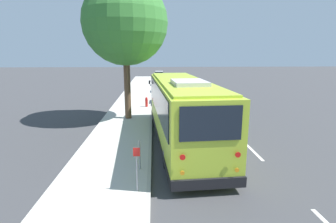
{
  "coord_description": "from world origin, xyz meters",
  "views": [
    {
      "loc": [
        -11.83,
        1.85,
        4.56
      ],
      "look_at": [
        2.82,
        1.05,
        1.3
      ],
      "focal_mm": 28.0,
      "sensor_mm": 36.0,
      "label": 1
    }
  ],
  "objects_px": {
    "sign_post_far": "(140,155)",
    "sign_post_near": "(137,169)",
    "parked_sedan_tan": "(160,82)",
    "parked_sedan_gray": "(159,78)",
    "shuttle_bus": "(182,108)",
    "parked_sedan_black": "(163,88)",
    "fire_hydrant": "(146,102)",
    "street_tree": "(125,17)",
    "parked_sedan_navy": "(165,97)",
    "parked_sedan_white": "(159,75)"
  },
  "relations": [
    {
      "from": "parked_sedan_navy",
      "to": "parked_sedan_gray",
      "type": "bearing_deg",
      "value": 2.2
    },
    {
      "from": "fire_hydrant",
      "to": "shuttle_bus",
      "type": "bearing_deg",
      "value": -167.06
    },
    {
      "from": "parked_sedan_gray",
      "to": "sign_post_far",
      "type": "xyz_separation_m",
      "value": [
        -33.44,
        1.46,
        0.14
      ]
    },
    {
      "from": "parked_sedan_tan",
      "to": "sign_post_far",
      "type": "height_order",
      "value": "sign_post_far"
    },
    {
      "from": "parked_sedan_tan",
      "to": "fire_hydrant",
      "type": "relative_size",
      "value": 5.13
    },
    {
      "from": "fire_hydrant",
      "to": "parked_sedan_navy",
      "type": "bearing_deg",
      "value": -38.31
    },
    {
      "from": "parked_sedan_tan",
      "to": "sign_post_far",
      "type": "xyz_separation_m",
      "value": [
        -27.66,
        1.47,
        0.15
      ]
    },
    {
      "from": "parked_sedan_white",
      "to": "sign_post_far",
      "type": "height_order",
      "value": "parked_sedan_white"
    },
    {
      "from": "parked_sedan_navy",
      "to": "parked_sedan_white",
      "type": "xyz_separation_m",
      "value": [
        25.39,
        0.05,
        0.01
      ]
    },
    {
      "from": "parked_sedan_black",
      "to": "sign_post_near",
      "type": "distance_m",
      "value": 22.78
    },
    {
      "from": "parked_sedan_white",
      "to": "sign_post_near",
      "type": "height_order",
      "value": "sign_post_near"
    },
    {
      "from": "sign_post_far",
      "to": "sign_post_near",
      "type": "bearing_deg",
      "value": 180.0
    },
    {
      "from": "shuttle_bus",
      "to": "parked_sedan_navy",
      "type": "distance_m",
      "value": 11.07
    },
    {
      "from": "parked_sedan_navy",
      "to": "parked_sedan_gray",
      "type": "relative_size",
      "value": 0.97
    },
    {
      "from": "parked_sedan_tan",
      "to": "parked_sedan_gray",
      "type": "distance_m",
      "value": 5.78
    },
    {
      "from": "parked_sedan_navy",
      "to": "sign_post_near",
      "type": "xyz_separation_m",
      "value": [
        -16.13,
        1.64,
        0.31
      ]
    },
    {
      "from": "parked_sedan_navy",
      "to": "fire_hydrant",
      "type": "xyz_separation_m",
      "value": [
        -2.15,
        1.7,
        -0.05
      ]
    },
    {
      "from": "parked_sedan_tan",
      "to": "parked_sedan_white",
      "type": "xyz_separation_m",
      "value": [
        12.17,
        -0.12,
        0.04
      ]
    },
    {
      "from": "fire_hydrant",
      "to": "sign_post_far",
      "type": "bearing_deg",
      "value": -179.73
    },
    {
      "from": "shuttle_bus",
      "to": "parked_sedan_gray",
      "type": "distance_m",
      "value": 30.03
    },
    {
      "from": "parked_sedan_tan",
      "to": "parked_sedan_white",
      "type": "distance_m",
      "value": 12.17
    },
    {
      "from": "parked_sedan_black",
      "to": "street_tree",
      "type": "xyz_separation_m",
      "value": [
        -12.55,
        2.86,
        6.29
      ]
    },
    {
      "from": "fire_hydrant",
      "to": "parked_sedan_black",
      "type": "bearing_deg",
      "value": -10.94
    },
    {
      "from": "parked_sedan_black",
      "to": "parked_sedan_white",
      "type": "bearing_deg",
      "value": -3.62
    },
    {
      "from": "shuttle_bus",
      "to": "parked_sedan_gray",
      "type": "xyz_separation_m",
      "value": [
        30.0,
        0.52,
        -1.25
      ]
    },
    {
      "from": "parked_sedan_black",
      "to": "parked_sedan_gray",
      "type": "height_order",
      "value": "parked_sedan_black"
    },
    {
      "from": "parked_sedan_white",
      "to": "parked_sedan_tan",
      "type": "bearing_deg",
      "value": -177.05
    },
    {
      "from": "parked_sedan_black",
      "to": "sign_post_near",
      "type": "height_order",
      "value": "sign_post_near"
    },
    {
      "from": "shuttle_bus",
      "to": "parked_sedan_gray",
      "type": "relative_size",
      "value": 2.53
    },
    {
      "from": "shuttle_bus",
      "to": "street_tree",
      "type": "xyz_separation_m",
      "value": [
        5.04,
        3.2,
        5.05
      ]
    },
    {
      "from": "sign_post_near",
      "to": "fire_hydrant",
      "type": "height_order",
      "value": "sign_post_near"
    },
    {
      "from": "sign_post_near",
      "to": "sign_post_far",
      "type": "relative_size",
      "value": 1.28
    },
    {
      "from": "shuttle_bus",
      "to": "sign_post_near",
      "type": "height_order",
      "value": "shuttle_bus"
    },
    {
      "from": "street_tree",
      "to": "sign_post_far",
      "type": "distance_m",
      "value": 10.55
    },
    {
      "from": "sign_post_far",
      "to": "fire_hydrant",
      "type": "height_order",
      "value": "sign_post_far"
    },
    {
      "from": "parked_sedan_tan",
      "to": "parked_sedan_white",
      "type": "height_order",
      "value": "parked_sedan_white"
    },
    {
      "from": "parked_sedan_navy",
      "to": "parked_sedan_white",
      "type": "distance_m",
      "value": 25.39
    },
    {
      "from": "parked_sedan_black",
      "to": "parked_sedan_gray",
      "type": "xyz_separation_m",
      "value": [
        12.41,
        0.17,
        -0.01
      ]
    },
    {
      "from": "parked_sedan_tan",
      "to": "street_tree",
      "type": "distance_m",
      "value": 20.37
    },
    {
      "from": "shuttle_bus",
      "to": "sign_post_far",
      "type": "relative_size",
      "value": 9.51
    },
    {
      "from": "parked_sedan_tan",
      "to": "street_tree",
      "type": "relative_size",
      "value": 0.42
    },
    {
      "from": "shuttle_bus",
      "to": "sign_post_far",
      "type": "height_order",
      "value": "shuttle_bus"
    },
    {
      "from": "parked_sedan_white",
      "to": "sign_post_near",
      "type": "relative_size",
      "value": 2.89
    },
    {
      "from": "parked_sedan_navy",
      "to": "parked_sedan_black",
      "type": "xyz_separation_m",
      "value": [
        6.59,
        0.01,
        -0.0
      ]
    },
    {
      "from": "shuttle_bus",
      "to": "parked_sedan_tan",
      "type": "distance_m",
      "value": 24.26
    },
    {
      "from": "parked_sedan_black",
      "to": "sign_post_far",
      "type": "xyz_separation_m",
      "value": [
        -21.03,
        1.63,
        0.13
      ]
    },
    {
      "from": "parked_sedan_black",
      "to": "parked_sedan_tan",
      "type": "distance_m",
      "value": 6.63
    },
    {
      "from": "parked_sedan_navy",
      "to": "street_tree",
      "type": "xyz_separation_m",
      "value": [
        -5.96,
        2.87,
        6.29
      ]
    },
    {
      "from": "parked_sedan_navy",
      "to": "parked_sedan_gray",
      "type": "height_order",
      "value": "parked_sedan_navy"
    },
    {
      "from": "parked_sedan_gray",
      "to": "sign_post_near",
      "type": "height_order",
      "value": "sign_post_near"
    }
  ]
}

